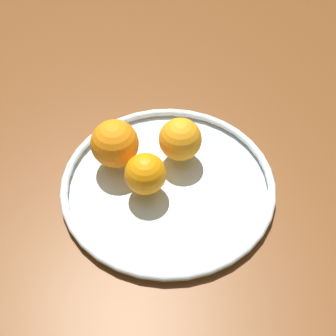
{
  "coord_description": "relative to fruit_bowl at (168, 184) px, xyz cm",
  "views": [
    {
      "loc": [
        15.85,
        42.42,
        58.37
      ],
      "look_at": [
        0.0,
        0.0,
        4.8
      ],
      "focal_mm": 50.56,
      "sensor_mm": 36.0,
      "label": 1
    }
  ],
  "objects": [
    {
      "name": "orange_front_right",
      "position": [
        -3.71,
        -4.51,
        4.27
      ],
      "size": [
        6.77,
        6.77,
        6.77
      ],
      "primitive_type": "sphere",
      "color": "orange",
      "rests_on": "fruit_bowl"
    },
    {
      "name": "ground_plane",
      "position": [
        0.0,
        0.0,
        -2.92
      ],
      "size": [
        158.27,
        158.27,
        4.0
      ],
      "primitive_type": "cube",
      "color": "brown"
    },
    {
      "name": "orange_center",
      "position": [
        6.15,
        -6.85,
        4.62
      ],
      "size": [
        7.47,
        7.47,
        7.47
      ],
      "primitive_type": "sphere",
      "color": "orange",
      "rests_on": "fruit_bowl"
    },
    {
      "name": "orange_back_right",
      "position": [
        3.53,
        0.13,
        4.01
      ],
      "size": [
        6.24,
        6.24,
        6.24
      ],
      "primitive_type": "sphere",
      "color": "orange",
      "rests_on": "fruit_bowl"
    },
    {
      "name": "fruit_bowl",
      "position": [
        0.0,
        0.0,
        0.0
      ],
      "size": [
        33.12,
        33.12,
        1.8
      ],
      "color": "silver",
      "rests_on": "ground_plane"
    }
  ]
}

